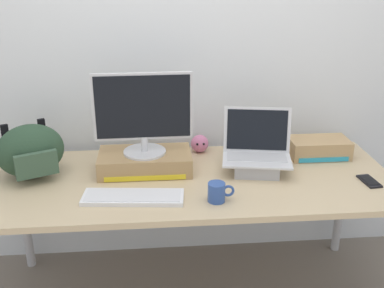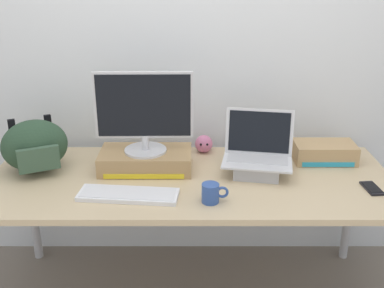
# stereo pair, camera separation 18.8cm
# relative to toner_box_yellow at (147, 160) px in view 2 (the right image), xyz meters

# --- Properties ---
(back_wall) EXTENTS (7.00, 0.10, 2.60)m
(back_wall) POSITION_rel_toner_box_yellow_xyz_m (0.23, 0.40, 0.54)
(back_wall) COLOR silver
(back_wall) RESTS_ON ground
(desk) EXTENTS (2.01, 0.81, 0.71)m
(desk) POSITION_rel_toner_box_yellow_xyz_m (0.23, -0.11, -0.11)
(desk) COLOR tan
(desk) RESTS_ON ground
(toner_box_yellow) EXTENTS (0.47, 0.26, 0.10)m
(toner_box_yellow) POSITION_rel_toner_box_yellow_xyz_m (0.00, 0.00, 0.00)
(toner_box_yellow) COLOR #A88456
(toner_box_yellow) RESTS_ON desk
(desktop_monitor) EXTENTS (0.48, 0.21, 0.41)m
(desktop_monitor) POSITION_rel_toner_box_yellow_xyz_m (0.00, -0.00, 0.26)
(desktop_monitor) COLOR silver
(desktop_monitor) RESTS_ON toner_box_yellow
(open_laptop) EXTENTS (0.38, 0.29, 0.31)m
(open_laptop) POSITION_rel_toner_box_yellow_xyz_m (0.57, -0.05, 0.02)
(open_laptop) COLOR #ADADB2
(open_laptop) RESTS_ON desk
(external_keyboard) EXTENTS (0.47, 0.19, 0.02)m
(external_keyboard) POSITION_rel_toner_box_yellow_xyz_m (-0.05, -0.31, -0.04)
(external_keyboard) COLOR white
(external_keyboard) RESTS_ON desk
(messenger_backpack) EXTENTS (0.39, 0.34, 0.27)m
(messenger_backpack) POSITION_rel_toner_box_yellow_xyz_m (-0.56, -0.01, 0.08)
(messenger_backpack) COLOR #28422D
(messenger_backpack) RESTS_ON desk
(coffee_mug) EXTENTS (0.12, 0.08, 0.09)m
(coffee_mug) POSITION_rel_toner_box_yellow_xyz_m (0.32, -0.35, -0.00)
(coffee_mug) COLOR #2D4C93
(coffee_mug) RESTS_ON desk
(cell_phone) EXTENTS (0.08, 0.14, 0.01)m
(cell_phone) POSITION_rel_toner_box_yellow_xyz_m (1.09, -0.23, -0.04)
(cell_phone) COLOR black
(cell_phone) RESTS_ON desk
(plush_toy) EXTENTS (0.10, 0.10, 0.10)m
(plush_toy) POSITION_rel_toner_box_yellow_xyz_m (0.30, 0.22, 0.00)
(plush_toy) COLOR #CC7099
(plush_toy) RESTS_ON desk
(toner_box_cyan) EXTENTS (0.32, 0.18, 0.10)m
(toner_box_cyan) POSITION_rel_toner_box_yellow_xyz_m (0.95, 0.10, 0.00)
(toner_box_cyan) COLOR tan
(toner_box_cyan) RESTS_ON desk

